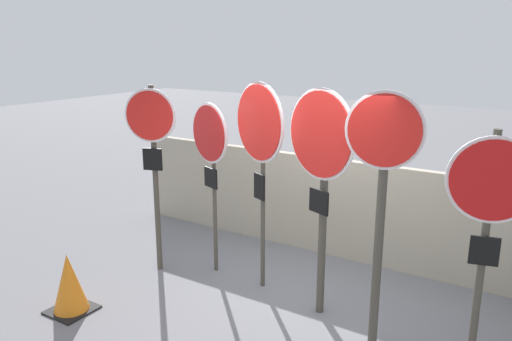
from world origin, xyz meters
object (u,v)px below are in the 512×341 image
at_px(stop_sign_2, 260,136).
at_px(stop_sign_1, 210,147).
at_px(stop_sign_3, 321,160).
at_px(stop_sign_5, 490,204).
at_px(traffic_cone_0, 69,283).
at_px(stop_sign_4, 382,177).
at_px(stop_sign_0, 152,142).

bearing_deg(stop_sign_2, stop_sign_1, -158.50).
xyz_separation_m(stop_sign_2, stop_sign_3, (0.87, -0.19, -0.13)).
bearing_deg(stop_sign_5, stop_sign_1, 161.53).
bearing_deg(traffic_cone_0, stop_sign_4, 20.91).
height_order(stop_sign_0, stop_sign_4, stop_sign_4).
distance_m(stop_sign_4, traffic_cone_0, 3.61).
distance_m(stop_sign_1, stop_sign_3, 1.64).
relative_size(stop_sign_0, stop_sign_5, 1.10).
distance_m(stop_sign_4, stop_sign_5, 0.95).
xyz_separation_m(stop_sign_2, stop_sign_4, (1.60, -0.44, -0.15)).
height_order(stop_sign_3, stop_sign_5, stop_sign_3).
height_order(stop_sign_1, stop_sign_2, stop_sign_2).
bearing_deg(stop_sign_4, stop_sign_5, 9.69).
bearing_deg(stop_sign_4, stop_sign_2, 157.97).
xyz_separation_m(stop_sign_0, stop_sign_4, (2.98, -0.12, 0.00)).
bearing_deg(stop_sign_2, traffic_cone_0, -107.93).
relative_size(stop_sign_2, stop_sign_3, 1.00).
bearing_deg(stop_sign_2, stop_sign_3, 12.68).
bearing_deg(traffic_cone_0, stop_sign_3, 31.23).
relative_size(stop_sign_4, traffic_cone_0, 3.71).
bearing_deg(stop_sign_4, traffic_cone_0, -165.82).
bearing_deg(stop_sign_1, stop_sign_5, 16.39).
bearing_deg(stop_sign_1, stop_sign_4, 8.64).
xyz_separation_m(stop_sign_1, stop_sign_3, (1.62, -0.23, 0.09)).
height_order(stop_sign_0, stop_sign_3, stop_sign_3).
relative_size(stop_sign_1, stop_sign_5, 1.00).
bearing_deg(stop_sign_1, traffic_cone_0, -94.00).
bearing_deg(stop_sign_4, stop_sign_0, 171.02).
xyz_separation_m(stop_sign_0, stop_sign_2, (1.38, 0.32, 0.16)).
height_order(stop_sign_1, stop_sign_4, stop_sign_4).
distance_m(stop_sign_0, traffic_cone_0, 1.92).
height_order(stop_sign_4, traffic_cone_0, stop_sign_4).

